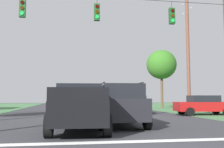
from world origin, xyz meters
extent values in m
cube|color=white|center=(0.00, 2.15, 0.00)|extent=(13.64, 0.45, 0.01)
cube|color=white|center=(0.00, 8.15, 0.00)|extent=(2.50, 0.15, 0.01)
cube|color=white|center=(0.00, 15.06, 0.00)|extent=(2.50, 0.15, 0.01)
cube|color=white|center=(0.00, 21.07, 0.00)|extent=(2.50, 0.15, 0.01)
cube|color=white|center=(0.00, 31.31, 0.00)|extent=(2.50, 0.15, 0.01)
cube|color=white|center=(0.00, 39.21, 0.00)|extent=(2.50, 0.15, 0.01)
cube|color=#19471E|center=(-4.17, 8.35, 6.15)|extent=(0.32, 0.24, 0.95)
cylinder|color=#310503|center=(-4.17, 8.21, 6.44)|extent=(0.20, 0.04, 0.20)
cylinder|color=#352203|center=(-4.17, 8.21, 6.14)|extent=(0.20, 0.04, 0.20)
cylinder|color=green|center=(-4.17, 8.21, 5.84)|extent=(0.20, 0.04, 0.20)
cylinder|color=black|center=(-0.15, 8.35, 6.83)|extent=(0.02, 0.02, 0.42)
cube|color=#19471E|center=(-0.15, 8.35, 6.15)|extent=(0.32, 0.24, 0.95)
cylinder|color=#310503|center=(-0.15, 8.21, 6.44)|extent=(0.20, 0.04, 0.20)
cylinder|color=#352203|center=(-0.15, 8.21, 6.14)|extent=(0.20, 0.04, 0.20)
cylinder|color=green|center=(-0.15, 8.21, 5.84)|extent=(0.20, 0.04, 0.20)
cylinder|color=black|center=(4.28, 8.35, 6.83)|extent=(0.02, 0.02, 0.42)
cube|color=#19471E|center=(4.28, 8.35, 6.15)|extent=(0.32, 0.24, 0.95)
cylinder|color=#310503|center=(4.28, 8.21, 6.44)|extent=(0.20, 0.04, 0.20)
cylinder|color=#352203|center=(4.28, 8.21, 6.14)|extent=(0.20, 0.04, 0.20)
cylinder|color=green|center=(4.28, 8.21, 5.84)|extent=(0.20, 0.04, 0.20)
cube|color=black|center=(-1.20, 5.07, 0.82)|extent=(2.22, 5.48, 0.85)
cube|color=black|center=(-1.17, 5.72, 1.60)|extent=(1.93, 1.97, 0.70)
cube|color=black|center=(-2.19, 3.76, 1.48)|extent=(0.20, 2.38, 0.45)
cube|color=black|center=(-0.31, 3.68, 1.48)|extent=(0.20, 2.38, 0.45)
cube|color=black|center=(-1.30, 2.42, 1.48)|extent=(1.96, 0.18, 0.45)
cylinder|color=black|center=(-2.12, 6.95, 0.40)|extent=(0.31, 0.81, 0.80)
cylinder|color=black|center=(-0.12, 6.87, 0.40)|extent=(0.31, 0.81, 0.80)
cylinder|color=black|center=(-2.27, 3.28, 0.40)|extent=(0.31, 0.81, 0.80)
cylinder|color=black|center=(-0.27, 3.20, 0.40)|extent=(0.31, 0.81, 0.80)
cube|color=black|center=(0.77, 6.64, 0.85)|extent=(2.05, 4.84, 0.95)
cube|color=black|center=(0.77, 6.49, 1.66)|extent=(1.87, 3.24, 0.65)
cylinder|color=black|center=(-0.08, 6.51, 2.03)|extent=(0.11, 2.72, 0.05)
cylinder|color=black|center=(1.62, 6.47, 2.03)|extent=(0.11, 2.72, 0.05)
cylinder|color=black|center=(-0.17, 8.29, 0.38)|extent=(0.28, 0.77, 0.76)
cylinder|color=black|center=(1.78, 8.25, 0.38)|extent=(0.28, 0.77, 0.76)
cylinder|color=black|center=(-0.24, 5.03, 0.38)|extent=(0.28, 0.77, 0.76)
cylinder|color=black|center=(1.71, 4.99, 0.38)|extent=(0.28, 0.77, 0.76)
cube|color=silver|center=(3.92, 16.13, 0.67)|extent=(2.06, 4.40, 0.70)
cube|color=black|center=(3.92, 16.13, 1.27)|extent=(1.74, 2.19, 0.50)
cylinder|color=black|center=(4.73, 14.66, 0.32)|extent=(0.26, 0.65, 0.64)
cylinder|color=black|center=(2.93, 14.77, 0.32)|extent=(0.26, 0.65, 0.64)
cylinder|color=black|center=(4.90, 17.49, 0.32)|extent=(0.26, 0.65, 0.64)
cylinder|color=black|center=(3.10, 17.60, 0.32)|extent=(0.26, 0.65, 0.64)
cube|color=maroon|center=(8.62, 13.06, 0.67)|extent=(4.42, 2.12, 0.70)
cube|color=black|center=(8.62, 13.06, 1.27)|extent=(2.22, 1.77, 0.50)
cylinder|color=black|center=(10.10, 13.85, 0.32)|extent=(0.65, 0.27, 0.64)
cylinder|color=black|center=(7.27, 14.06, 0.32)|extent=(0.65, 0.27, 0.64)
cylinder|color=black|center=(7.14, 12.27, 0.32)|extent=(0.65, 0.27, 0.64)
cylinder|color=brown|center=(9.02, 16.33, 5.28)|extent=(0.30, 0.30, 10.55)
cube|color=brown|center=(9.02, 16.33, 10.15)|extent=(0.12, 0.12, 1.97)
cylinder|color=#B2B7BC|center=(9.02, 17.12, 10.27)|extent=(0.08, 0.08, 0.12)
cube|color=brown|center=(9.02, 16.33, 9.25)|extent=(0.12, 0.12, 2.08)
cylinder|color=#B2B7BC|center=(9.02, 17.16, 9.37)|extent=(0.08, 0.08, 0.12)
cylinder|color=#B2B7BC|center=(9.02, 15.50, 9.37)|extent=(0.08, 0.08, 0.12)
cylinder|color=brown|center=(9.72, 25.43, 2.24)|extent=(0.31, 0.31, 4.49)
ellipsoid|color=#30681F|center=(9.72, 25.43, 5.49)|extent=(3.75, 3.75, 3.67)
camera|label=1|loc=(-1.55, -5.98, 1.38)|focal=42.05mm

